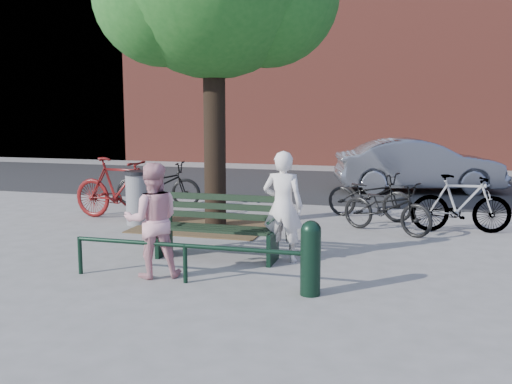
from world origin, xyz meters
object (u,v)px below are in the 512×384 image
(person_left, at_px, (283,206))
(park_bench, at_px, (219,226))
(litter_bin, at_px, (138,197))
(person_right, at_px, (152,220))
(parked_car, at_px, (418,166))
(bicycle_c, at_px, (369,195))
(bollard, at_px, (311,255))

(person_left, bearing_deg, park_bench, 4.38)
(park_bench, distance_m, litter_bin, 2.98)
(person_right, bearing_deg, parked_car, -137.24)
(person_left, relative_size, bicycle_c, 0.89)
(person_right, bearing_deg, bicycle_c, -143.36)
(person_right, relative_size, bicycle_c, 0.84)
(person_left, height_order, parked_car, person_left)
(person_right, bearing_deg, litter_bin, -86.24)
(person_right, distance_m, litter_bin, 3.54)
(park_bench, bearing_deg, parked_car, 69.69)
(bollard, height_order, bicycle_c, bicycle_c)
(park_bench, height_order, person_left, person_left)
(person_right, relative_size, parked_car, 0.35)
(park_bench, distance_m, person_left, 1.00)
(bicycle_c, height_order, parked_car, parked_car)
(bollard, relative_size, parked_car, 0.21)
(bicycle_c, xyz_separation_m, parked_car, (0.95, 4.10, 0.23))
(park_bench, height_order, litter_bin, litter_bin)
(park_bench, xyz_separation_m, person_left, (0.95, 0.07, 0.32))
(person_left, height_order, bicycle_c, person_left)
(park_bench, xyz_separation_m, person_right, (-0.51, -1.13, 0.27))
(park_bench, height_order, bicycle_c, park_bench)
(bollard, bearing_deg, person_right, 174.79)
(bollard, bearing_deg, litter_bin, 140.12)
(litter_bin, distance_m, parked_car, 7.74)
(person_left, distance_m, person_right, 1.89)
(park_bench, distance_m, person_right, 1.27)
(park_bench, relative_size, litter_bin, 1.71)
(litter_bin, xyz_separation_m, bicycle_c, (4.19, 1.69, -0.04))
(litter_bin, bearing_deg, park_bench, -40.10)
(park_bench, bearing_deg, bicycle_c, 62.23)
(litter_bin, height_order, bicycle_c, litter_bin)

